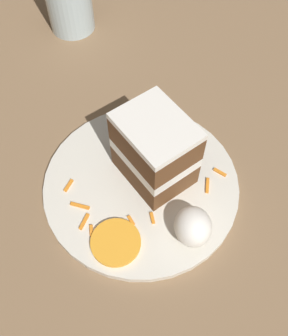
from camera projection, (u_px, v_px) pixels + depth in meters
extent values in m
plane|color=black|center=(140.00, 184.00, 0.58)|extent=(6.00, 6.00, 0.00)
cube|color=#846647|center=(140.00, 177.00, 0.56)|extent=(1.13, 1.01, 0.04)
cylinder|color=silver|center=(144.00, 184.00, 0.53)|extent=(0.26, 0.26, 0.01)
cube|color=brown|center=(154.00, 164.00, 0.51)|extent=(0.12, 0.11, 0.04)
cube|color=white|center=(155.00, 152.00, 0.49)|extent=(0.12, 0.11, 0.02)
cube|color=brown|center=(156.00, 139.00, 0.47)|extent=(0.12, 0.11, 0.04)
cube|color=white|center=(156.00, 126.00, 0.45)|extent=(0.12, 0.11, 0.01)
ellipsoid|color=white|center=(193.00, 226.00, 0.46)|extent=(0.05, 0.05, 0.04)
cylinder|color=orange|center=(116.00, 242.00, 0.47)|extent=(0.06, 0.06, 0.01)
cube|color=orange|center=(131.00, 221.00, 0.49)|extent=(0.01, 0.01, 0.00)
cube|color=orange|center=(80.00, 206.00, 0.50)|extent=(0.01, 0.03, 0.00)
cube|color=orange|center=(207.00, 185.00, 0.52)|extent=(0.02, 0.01, 0.00)
cube|color=orange|center=(220.00, 172.00, 0.53)|extent=(0.02, 0.02, 0.00)
cube|color=orange|center=(91.00, 231.00, 0.48)|extent=(0.01, 0.00, 0.00)
cube|color=orange|center=(84.00, 222.00, 0.49)|extent=(0.02, 0.01, 0.00)
cube|color=orange|center=(69.00, 185.00, 0.52)|extent=(0.02, 0.01, 0.00)
cube|color=orange|center=(152.00, 218.00, 0.49)|extent=(0.02, 0.01, 0.00)
cylinder|color=silver|center=(72.00, 17.00, 0.69)|extent=(0.07, 0.07, 0.04)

